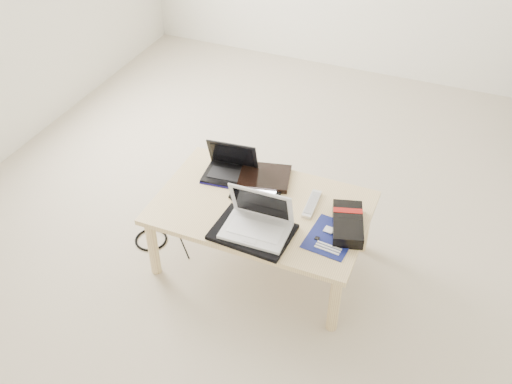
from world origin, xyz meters
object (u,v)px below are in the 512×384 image
at_px(gpu_box, 348,224).
at_px(white_laptop, 258,221).
at_px(coffee_table, 261,213).
at_px(netbook, 230,169).

bearing_deg(gpu_box, white_laptop, -155.00).
height_order(white_laptop, gpu_box, white_laptop).
bearing_deg(white_laptop, gpu_box, 25.00).
distance_m(coffee_table, white_laptop, 0.23).
xyz_separation_m(coffee_table, white_laptop, (0.06, -0.19, 0.11)).
height_order(coffee_table, gpu_box, gpu_box).
bearing_deg(netbook, white_laptop, -49.47).
bearing_deg(coffee_table, gpu_box, 0.11).
relative_size(coffee_table, gpu_box, 3.43).
relative_size(white_laptop, gpu_box, 1.01).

